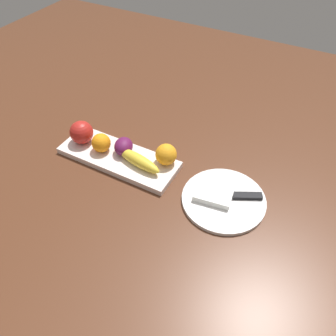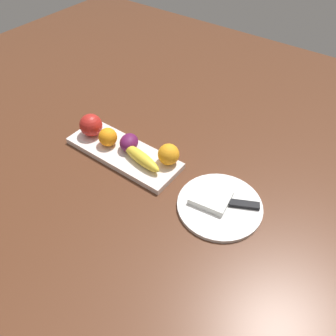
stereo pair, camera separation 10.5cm
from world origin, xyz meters
The scene contains 10 objects.
ground_plane centered at (0.00, 0.00, 0.00)m, with size 2.40×2.40×0.00m, color #532D1B.
fruit_tray centered at (-0.04, -0.03, 0.01)m, with size 0.42×0.15×0.02m, color silver.
apple centered at (0.11, -0.03, 0.06)m, with size 0.08×0.08×0.08m, color red.
banana centered at (-0.12, -0.02, 0.04)m, with size 0.18×0.04×0.04m, color yellow.
orange_near_apple centered at (-0.20, -0.07, 0.06)m, with size 0.07×0.07×0.07m, color orange.
orange_near_banana centered at (0.03, -0.02, 0.05)m, with size 0.07×0.07×0.07m, color orange.
grape_bunch centered at (-0.05, -0.05, 0.05)m, with size 0.08×0.06×0.05m, color #5B1644.
dinner_plate centered at (-0.42, -0.03, 0.01)m, with size 0.26×0.26×0.01m, color white.
folded_napkin centered at (-0.39, -0.03, 0.02)m, with size 0.11×0.10×0.02m, color white.
knife centered at (-0.47, -0.06, 0.02)m, with size 0.17×0.10×0.01m.
Camera 1 is at (-0.58, 0.63, 0.79)m, focal length 35.66 mm.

